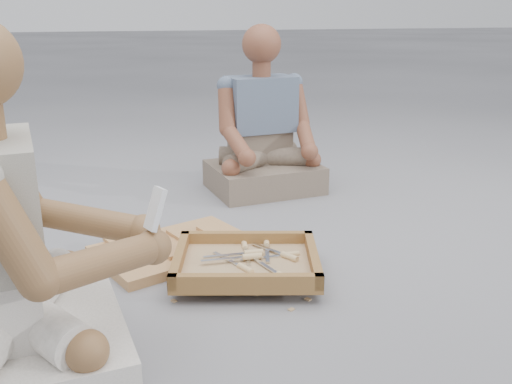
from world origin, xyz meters
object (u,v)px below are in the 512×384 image
object	(u,v)px
carved_panel	(176,249)
craftsman	(18,266)
companion	(263,137)
tool_tray	(246,263)

from	to	relation	value
carved_panel	craftsman	size ratio (longest dim) A/B	0.64
carved_panel	companion	world-z (taller)	companion
craftsman	companion	size ratio (longest dim) A/B	1.06
craftsman	companion	xyz separation A→B (m)	(1.11, 1.38, -0.02)
tool_tray	craftsman	world-z (taller)	craftsman
companion	carved_panel	bearing A→B (deg)	45.52
carved_panel	tool_tray	bearing A→B (deg)	-56.31
tool_tray	craftsman	bearing A→B (deg)	-152.63
carved_panel	craftsman	bearing A→B (deg)	-127.16
carved_panel	tool_tray	xyz separation A→B (m)	(0.20, -0.30, 0.04)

